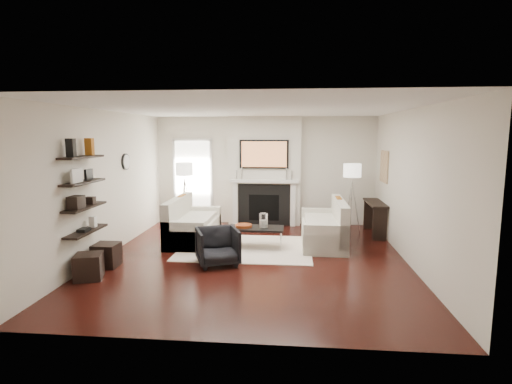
# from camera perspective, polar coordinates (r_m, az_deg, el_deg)

# --- Properties ---
(room_envelope) EXTENTS (6.00, 6.00, 6.00)m
(room_envelope) POSITION_cam_1_polar(r_m,az_deg,el_deg) (7.12, -0.45, 0.91)
(room_envelope) COLOR black
(room_envelope) RESTS_ON ground
(chimney_breast) EXTENTS (1.80, 0.25, 2.70)m
(chimney_breast) POSITION_cam_1_polar(r_m,az_deg,el_deg) (9.97, 1.22, 3.00)
(chimney_breast) COLOR silver
(chimney_breast) RESTS_ON floor
(fireplace_surround) EXTENTS (1.30, 0.02, 1.04)m
(fireplace_surround) POSITION_cam_1_polar(r_m,az_deg,el_deg) (9.95, 1.15, -1.84)
(fireplace_surround) COLOR black
(fireplace_surround) RESTS_ON floor
(firebox) EXTENTS (0.75, 0.02, 0.65)m
(firebox) POSITION_cam_1_polar(r_m,az_deg,el_deg) (9.96, 1.15, -2.24)
(firebox) COLOR black
(firebox) RESTS_ON floor
(mantel_pilaster_l) EXTENTS (0.12, 0.08, 1.10)m
(mantel_pilaster_l) POSITION_cam_1_polar(r_m,az_deg,el_deg) (9.99, -2.98, -1.63)
(mantel_pilaster_l) COLOR white
(mantel_pilaster_l) RESTS_ON floor
(mantel_pilaster_r) EXTENTS (0.12, 0.08, 1.10)m
(mantel_pilaster_r) POSITION_cam_1_polar(r_m,az_deg,el_deg) (9.89, 5.31, -1.76)
(mantel_pilaster_r) COLOR white
(mantel_pilaster_r) RESTS_ON floor
(mantel_shelf) EXTENTS (1.70, 0.18, 0.07)m
(mantel_shelf) POSITION_cam_1_polar(r_m,az_deg,el_deg) (9.81, 1.14, 1.56)
(mantel_shelf) COLOR white
(mantel_shelf) RESTS_ON chimney_breast
(tv_body) EXTENTS (1.20, 0.06, 0.70)m
(tv_body) POSITION_cam_1_polar(r_m,az_deg,el_deg) (9.78, 1.16, 5.42)
(tv_body) COLOR black
(tv_body) RESTS_ON chimney_breast
(tv_screen) EXTENTS (1.10, 0.00, 0.62)m
(tv_screen) POSITION_cam_1_polar(r_m,az_deg,el_deg) (9.75, 1.15, 5.41)
(tv_screen) COLOR #BF723F
(tv_screen) RESTS_ON tv_body
(candlestick_l_tall) EXTENTS (0.04, 0.04, 0.30)m
(candlestick_l_tall) POSITION_cam_1_polar(r_m,az_deg,el_deg) (9.86, -2.05, 2.67)
(candlestick_l_tall) COLOR silver
(candlestick_l_tall) RESTS_ON mantel_shelf
(candlestick_l_short) EXTENTS (0.04, 0.04, 0.24)m
(candlestick_l_short) POSITION_cam_1_polar(r_m,az_deg,el_deg) (9.88, -2.79, 2.50)
(candlestick_l_short) COLOR silver
(candlestick_l_short) RESTS_ON mantel_shelf
(candlestick_r_tall) EXTENTS (0.04, 0.04, 0.30)m
(candlestick_r_tall) POSITION_cam_1_polar(r_m,az_deg,el_deg) (9.78, 4.37, 2.61)
(candlestick_r_tall) COLOR silver
(candlestick_r_tall) RESTS_ON mantel_shelf
(candlestick_r_short) EXTENTS (0.04, 0.04, 0.24)m
(candlestick_r_short) POSITION_cam_1_polar(r_m,az_deg,el_deg) (9.78, 5.13, 2.42)
(candlestick_r_short) COLOR silver
(candlestick_r_short) RESTS_ON mantel_shelf
(hallway_panel) EXTENTS (0.90, 0.02, 2.10)m
(hallway_panel) POSITION_cam_1_polar(r_m,az_deg,el_deg) (10.40, -8.96, 1.45)
(hallway_panel) COLOR white
(hallway_panel) RESTS_ON floor
(door_trim_l) EXTENTS (0.06, 0.06, 2.16)m
(door_trim_l) POSITION_cam_1_polar(r_m,az_deg,el_deg) (10.51, -11.52, 1.46)
(door_trim_l) COLOR white
(door_trim_l) RESTS_ON floor
(door_trim_r) EXTENTS (0.06, 0.06, 2.16)m
(door_trim_r) POSITION_cam_1_polar(r_m,az_deg,el_deg) (10.28, -6.39, 1.42)
(door_trim_r) COLOR white
(door_trim_r) RESTS_ON floor
(door_trim_top) EXTENTS (1.02, 0.06, 0.06)m
(door_trim_top) POSITION_cam_1_polar(r_m,az_deg,el_deg) (10.31, -9.12, 7.41)
(door_trim_top) COLOR white
(door_trim_top) RESTS_ON wall_back
(rug) EXTENTS (2.60, 2.00, 0.01)m
(rug) POSITION_cam_1_polar(r_m,az_deg,el_deg) (8.07, -1.52, -7.98)
(rug) COLOR beige
(rug) RESTS_ON floor
(loveseat_left_base) EXTENTS (0.85, 1.80, 0.42)m
(loveseat_left_base) POSITION_cam_1_polar(r_m,az_deg,el_deg) (8.66, -8.87, -5.55)
(loveseat_left_base) COLOR beige
(loveseat_left_base) RESTS_ON floor
(loveseat_left_back) EXTENTS (0.18, 1.80, 0.80)m
(loveseat_left_back) POSITION_cam_1_polar(r_m,az_deg,el_deg) (8.68, -11.07, -3.44)
(loveseat_left_back) COLOR beige
(loveseat_left_back) RESTS_ON floor
(loveseat_left_arm_n) EXTENTS (0.85, 0.18, 0.60)m
(loveseat_left_arm_n) POSITION_cam_1_polar(r_m,az_deg,el_deg) (7.88, -10.33, -6.30)
(loveseat_left_arm_n) COLOR beige
(loveseat_left_arm_n) RESTS_ON floor
(loveseat_left_arm_s) EXTENTS (0.85, 0.18, 0.60)m
(loveseat_left_arm_s) POSITION_cam_1_polar(r_m,az_deg,el_deg) (9.41, -7.68, -3.86)
(loveseat_left_arm_s) COLOR beige
(loveseat_left_arm_s) RESTS_ON floor
(loveseat_left_cushion) EXTENTS (0.63, 1.44, 0.10)m
(loveseat_left_cushion) POSITION_cam_1_polar(r_m,az_deg,el_deg) (8.59, -8.59, -3.88)
(loveseat_left_cushion) COLOR beige
(loveseat_left_cushion) RESTS_ON loveseat_left_base
(pillow_left_orange) EXTENTS (0.10, 0.42, 0.42)m
(pillow_left_orange) POSITION_cam_1_polar(r_m,az_deg,el_deg) (8.92, -10.56, -1.77)
(pillow_left_orange) COLOR #945212
(pillow_left_orange) RESTS_ON loveseat_left_cushion
(pillow_left_charcoal) EXTENTS (0.10, 0.40, 0.40)m
(pillow_left_charcoal) POSITION_cam_1_polar(r_m,az_deg,el_deg) (8.36, -11.68, -2.55)
(pillow_left_charcoal) COLOR black
(pillow_left_charcoal) RESTS_ON loveseat_left_cushion
(loveseat_right_base) EXTENTS (0.85, 1.80, 0.42)m
(loveseat_right_base) POSITION_cam_1_polar(r_m,az_deg,el_deg) (8.42, 9.52, -5.97)
(loveseat_right_base) COLOR beige
(loveseat_right_base) RESTS_ON floor
(loveseat_right_back) EXTENTS (0.18, 1.80, 0.80)m
(loveseat_right_back) POSITION_cam_1_polar(r_m,az_deg,el_deg) (8.38, 11.86, -3.88)
(loveseat_right_back) COLOR beige
(loveseat_right_back) RESTS_ON floor
(loveseat_right_arm_n) EXTENTS (0.85, 0.18, 0.60)m
(loveseat_right_arm_n) POSITION_cam_1_polar(r_m,az_deg,el_deg) (7.62, 9.97, -6.80)
(loveseat_right_arm_n) COLOR beige
(loveseat_right_arm_n) RESTS_ON floor
(loveseat_right_arm_s) EXTENTS (0.85, 0.18, 0.60)m
(loveseat_right_arm_s) POSITION_cam_1_polar(r_m,az_deg,el_deg) (9.19, 9.17, -4.19)
(loveseat_right_arm_s) COLOR beige
(loveseat_right_arm_s) RESTS_ON floor
(loveseat_right_cushion) EXTENTS (0.63, 1.44, 0.10)m
(loveseat_right_cushion) POSITION_cam_1_polar(r_m,az_deg,el_deg) (8.36, 9.22, -4.24)
(loveseat_right_cushion) COLOR beige
(loveseat_right_cushion) RESTS_ON loveseat_right_base
(pillow_right_orange) EXTENTS (0.10, 0.42, 0.42)m
(pillow_right_orange) POSITION_cam_1_polar(r_m,az_deg,el_deg) (8.63, 11.68, -2.14)
(pillow_right_orange) COLOR #945212
(pillow_right_orange) RESTS_ON loveseat_right_cushion
(pillow_right_charcoal) EXTENTS (0.10, 0.40, 0.40)m
(pillow_right_charcoal) POSITION_cam_1_polar(r_m,az_deg,el_deg) (8.05, 12.14, -2.97)
(pillow_right_charcoal) COLOR black
(pillow_right_charcoal) RESTS_ON loveseat_right_cushion
(coffee_table) EXTENTS (1.10, 0.55, 0.04)m
(coffee_table) POSITION_cam_1_polar(r_m,az_deg,el_deg) (8.00, 0.01, -5.21)
(coffee_table) COLOR black
(coffee_table) RESTS_ON floor
(coffee_leg_nw) EXTENTS (0.02, 0.02, 0.38)m
(coffee_leg_nw) POSITION_cam_1_polar(r_m,az_deg,el_deg) (7.90, -3.78, -6.97)
(coffee_leg_nw) COLOR silver
(coffee_leg_nw) RESTS_ON floor
(coffee_leg_ne) EXTENTS (0.02, 0.02, 0.38)m
(coffee_leg_ne) POSITION_cam_1_polar(r_m,az_deg,el_deg) (7.81, 3.54, -7.15)
(coffee_leg_ne) COLOR silver
(coffee_leg_ne) RESTS_ON floor
(coffee_leg_sw) EXTENTS (0.02, 0.02, 0.38)m
(coffee_leg_sw) POSITION_cam_1_polar(r_m,az_deg,el_deg) (8.32, -3.30, -6.18)
(coffee_leg_sw) COLOR silver
(coffee_leg_sw) RESTS_ON floor
(coffee_leg_se) EXTENTS (0.02, 0.02, 0.38)m
(coffee_leg_se) POSITION_cam_1_polar(r_m,az_deg,el_deg) (8.23, 3.64, -6.34)
(coffee_leg_se) COLOR silver
(coffee_leg_se) RESTS_ON floor
(hurricane_glass) EXTENTS (0.17, 0.17, 0.30)m
(hurricane_glass) POSITION_cam_1_polar(r_m,az_deg,el_deg) (7.95, 1.09, -4.11)
(hurricane_glass) COLOR white
(hurricane_glass) RESTS_ON coffee_table
(hurricane_candle) EXTENTS (0.11, 0.11, 0.17)m
(hurricane_candle) POSITION_cam_1_polar(r_m,az_deg,el_deg) (7.96, 1.08, -4.56)
(hurricane_candle) COLOR white
(hurricane_candle) RESTS_ON coffee_table
(copper_bowl) EXTENTS (0.34, 0.34, 0.06)m
(copper_bowl) POSITION_cam_1_polar(r_m,az_deg,el_deg) (8.01, -1.78, -4.85)
(copper_bowl) COLOR #B54A1E
(copper_bowl) RESTS_ON coffee_table
(armchair) EXTENTS (0.88, 0.85, 0.71)m
(armchair) POSITION_cam_1_polar(r_m,az_deg,el_deg) (7.04, -5.50, -7.49)
(armchair) COLOR black
(armchair) RESTS_ON floor
(lamp_left_post) EXTENTS (0.02, 0.02, 1.20)m
(lamp_left_post) POSITION_cam_1_polar(r_m,az_deg,el_deg) (9.69, -10.08, -1.76)
(lamp_left_post) COLOR silver
(lamp_left_post) RESTS_ON floor
(lamp_left_shade) EXTENTS (0.40, 0.40, 0.30)m
(lamp_left_shade) POSITION_cam_1_polar(r_m,az_deg,el_deg) (9.58, -10.21, 3.26)
(lamp_left_shade) COLOR white
(lamp_left_shade) RESTS_ON lamp_left_post
(lamp_left_leg_a) EXTENTS (0.25, 0.02, 1.23)m
(lamp_left_leg_a) POSITION_cam_1_polar(r_m,az_deg,el_deg) (9.66, -9.45, -1.77)
(lamp_left_leg_a) COLOR silver
(lamp_left_leg_a) RESTS_ON floor
(lamp_left_leg_b) EXTENTS (0.14, 0.22, 1.23)m
(lamp_left_leg_b) POSITION_cam_1_polar(r_m,az_deg,el_deg) (9.79, -10.25, -1.66)
(lamp_left_leg_b) COLOR silver
(lamp_left_leg_b) RESTS_ON floor
(lamp_left_leg_c) EXTENTS (0.14, 0.22, 1.23)m
(lamp_left_leg_c) POSITION_cam_1_polar(r_m,az_deg,el_deg) (9.61, -10.55, -1.85)
(lamp_left_leg_c) COLOR silver
(lamp_left_leg_c) RESTS_ON floor
(lamp_right_post) EXTENTS (0.02, 0.02, 1.20)m
(lamp_right_post) POSITION_cam_1_polar(r_m,az_deg,el_deg) (9.43, 13.42, -2.13)
(lamp_right_post) COLOR silver
(lamp_right_post) RESTS_ON floor
(lamp_right_shade) EXTENTS (0.40, 0.40, 0.30)m
(lamp_right_shade) POSITION_cam_1_polar(r_m,az_deg,el_deg) (9.32, 13.59, 3.02)
(lamp_right_shade) COLOR white
(lamp_right_shade) RESTS_ON lamp_right_post
(lamp_right_leg_a) EXTENTS (0.25, 0.02, 1.23)m
(lamp_right_leg_a) POSITION_cam_1_polar(r_m,az_deg,el_deg) (9.44, 14.08, -2.14)
(lamp_right_leg_a) COLOR silver
(lamp_right_leg_a) RESTS_ON floor
(lamp_right_leg_b) EXTENTS (0.14, 0.22, 1.23)m
(lamp_right_leg_b) POSITION_cam_1_polar(r_m,az_deg,el_deg) (9.51, 13.01, -2.03)
(lamp_right_leg_b) COLOR silver
(lamp_right_leg_b) RESTS_ON floor
(lamp_right_leg_c) EXTENTS (0.14, 0.22, 1.23)m
(lamp_right_leg_c) POSITION_cam_1_polar(r_m,az_deg,el_deg) (9.33, 13.16, -2.23)
(lamp_right_leg_c) COLOR silver
(lamp_right_leg_c) RESTS_ON floor
(console_top) EXTENTS (0.35, 1.20, 0.04)m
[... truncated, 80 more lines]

